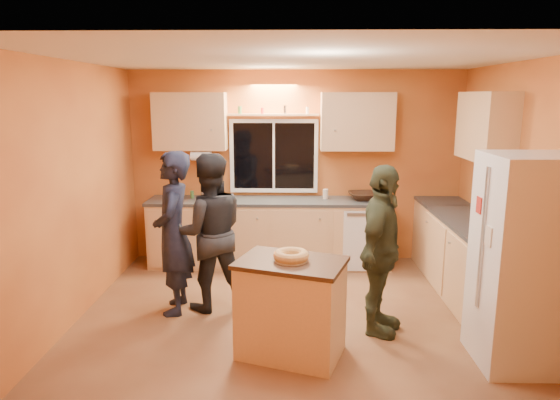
{
  "coord_description": "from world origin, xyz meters",
  "views": [
    {
      "loc": [
        -0.07,
        -4.8,
        2.25
      ],
      "look_at": [
        -0.18,
        0.4,
        1.17
      ],
      "focal_mm": 32.0,
      "sensor_mm": 36.0,
      "label": 1
    }
  ],
  "objects_px": {
    "refrigerator": "(525,262)",
    "person_center": "(209,232)",
    "person_right": "(381,251)",
    "person_left": "(173,233)",
    "island": "(291,307)"
  },
  "relations": [
    {
      "from": "refrigerator",
      "to": "person_center",
      "type": "bearing_deg",
      "value": 159.14
    },
    {
      "from": "person_right",
      "to": "person_left",
      "type": "bearing_deg",
      "value": 99.71
    },
    {
      "from": "refrigerator",
      "to": "person_center",
      "type": "relative_size",
      "value": 1.07
    },
    {
      "from": "refrigerator",
      "to": "person_left",
      "type": "height_order",
      "value": "refrigerator"
    },
    {
      "from": "refrigerator",
      "to": "island",
      "type": "height_order",
      "value": "refrigerator"
    },
    {
      "from": "refrigerator",
      "to": "person_right",
      "type": "height_order",
      "value": "refrigerator"
    },
    {
      "from": "person_left",
      "to": "person_center",
      "type": "height_order",
      "value": "person_left"
    },
    {
      "from": "person_left",
      "to": "person_center",
      "type": "bearing_deg",
      "value": 98.73
    },
    {
      "from": "refrigerator",
      "to": "island",
      "type": "relative_size",
      "value": 1.72
    },
    {
      "from": "person_center",
      "to": "person_left",
      "type": "bearing_deg",
      "value": -2.65
    },
    {
      "from": "island",
      "to": "person_right",
      "type": "relative_size",
      "value": 0.64
    },
    {
      "from": "refrigerator",
      "to": "person_right",
      "type": "relative_size",
      "value": 1.1
    },
    {
      "from": "island",
      "to": "person_left",
      "type": "bearing_deg",
      "value": 162.58
    },
    {
      "from": "island",
      "to": "person_left",
      "type": "xyz_separation_m",
      "value": [
        -1.23,
        0.9,
        0.41
      ]
    },
    {
      "from": "person_center",
      "to": "person_right",
      "type": "height_order",
      "value": "person_center"
    }
  ]
}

